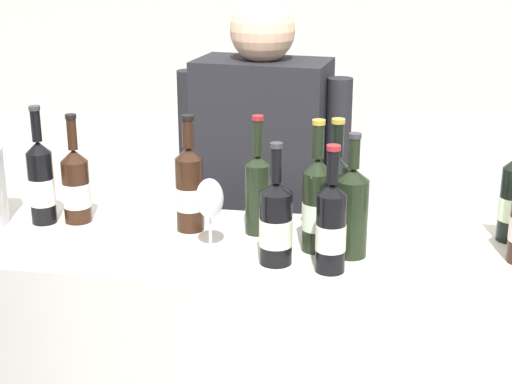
{
  "coord_description": "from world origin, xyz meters",
  "views": [
    {
      "loc": [
        0.42,
        -1.9,
        1.81
      ],
      "look_at": [
        0.11,
        0.0,
        1.16
      ],
      "focal_mm": 54.43,
      "sensor_mm": 36.0,
      "label": 1
    }
  ],
  "objects_px": {
    "wine_bottle_8": "(336,197)",
    "wine_bottle_5": "(276,223)",
    "wine_bottle_6": "(41,182)",
    "person_server": "(262,245)",
    "wine_bottle_10": "(352,210)",
    "wine_glass": "(210,202)",
    "wine_bottle_4": "(331,227)",
    "wine_bottle_3": "(189,188)",
    "wine_bottle_2": "(317,204)",
    "wine_bottle_0": "(76,186)",
    "wine_bottle_7": "(258,190)"
  },
  "relations": [
    {
      "from": "wine_bottle_5",
      "to": "wine_bottle_6",
      "type": "bearing_deg",
      "value": 165.64
    },
    {
      "from": "wine_bottle_0",
      "to": "wine_bottle_10",
      "type": "bearing_deg",
      "value": -8.97
    },
    {
      "from": "wine_bottle_7",
      "to": "person_server",
      "type": "height_order",
      "value": "person_server"
    },
    {
      "from": "wine_bottle_10",
      "to": "wine_glass",
      "type": "distance_m",
      "value": 0.37
    },
    {
      "from": "wine_bottle_2",
      "to": "wine_bottle_4",
      "type": "height_order",
      "value": "wine_bottle_2"
    },
    {
      "from": "wine_bottle_0",
      "to": "person_server",
      "type": "xyz_separation_m",
      "value": [
        0.47,
        0.44,
        -0.33
      ]
    },
    {
      "from": "wine_bottle_2",
      "to": "wine_bottle_3",
      "type": "height_order",
      "value": "wine_bottle_2"
    },
    {
      "from": "wine_bottle_8",
      "to": "wine_bottle_4",
      "type": "bearing_deg",
      "value": -89.38
    },
    {
      "from": "wine_bottle_6",
      "to": "wine_bottle_10",
      "type": "distance_m",
      "value": 0.89
    },
    {
      "from": "wine_bottle_6",
      "to": "person_server",
      "type": "height_order",
      "value": "person_server"
    },
    {
      "from": "wine_bottle_10",
      "to": "wine_glass",
      "type": "xyz_separation_m",
      "value": [
        -0.37,
        -0.03,
        0.01
      ]
    },
    {
      "from": "wine_bottle_6",
      "to": "wine_bottle_2",
      "type": "bearing_deg",
      "value": -5.64
    },
    {
      "from": "wine_bottle_8",
      "to": "wine_bottle_5",
      "type": "bearing_deg",
      "value": -126.37
    },
    {
      "from": "wine_bottle_0",
      "to": "wine_bottle_3",
      "type": "relative_size",
      "value": 0.96
    },
    {
      "from": "wine_bottle_2",
      "to": "person_server",
      "type": "bearing_deg",
      "value": 112.77
    },
    {
      "from": "wine_bottle_6",
      "to": "wine_bottle_10",
      "type": "xyz_separation_m",
      "value": [
        0.89,
        -0.1,
        0.0
      ]
    },
    {
      "from": "wine_bottle_8",
      "to": "wine_glass",
      "type": "height_order",
      "value": "wine_bottle_8"
    },
    {
      "from": "wine_bottle_0",
      "to": "wine_bottle_2",
      "type": "height_order",
      "value": "wine_bottle_2"
    },
    {
      "from": "wine_bottle_3",
      "to": "wine_bottle_6",
      "type": "relative_size",
      "value": 0.96
    },
    {
      "from": "wine_bottle_7",
      "to": "wine_bottle_10",
      "type": "xyz_separation_m",
      "value": [
        0.26,
        -0.12,
        0.0
      ]
    },
    {
      "from": "wine_bottle_8",
      "to": "wine_bottle_3",
      "type": "bearing_deg",
      "value": 179.24
    },
    {
      "from": "wine_bottle_0",
      "to": "wine_bottle_2",
      "type": "distance_m",
      "value": 0.71
    },
    {
      "from": "wine_bottle_3",
      "to": "wine_bottle_5",
      "type": "relative_size",
      "value": 1.05
    },
    {
      "from": "wine_bottle_6",
      "to": "wine_bottle_8",
      "type": "height_order",
      "value": "wine_bottle_6"
    },
    {
      "from": "wine_bottle_2",
      "to": "wine_bottle_8",
      "type": "xyz_separation_m",
      "value": [
        0.04,
        0.09,
        -0.01
      ]
    },
    {
      "from": "wine_bottle_6",
      "to": "wine_bottle_10",
      "type": "relative_size",
      "value": 1.05
    },
    {
      "from": "wine_bottle_2",
      "to": "wine_glass",
      "type": "height_order",
      "value": "wine_bottle_2"
    },
    {
      "from": "wine_bottle_2",
      "to": "wine_bottle_10",
      "type": "distance_m",
      "value": 0.1
    },
    {
      "from": "wine_bottle_4",
      "to": "wine_bottle_5",
      "type": "height_order",
      "value": "wine_bottle_4"
    },
    {
      "from": "wine_bottle_4",
      "to": "wine_bottle_8",
      "type": "relative_size",
      "value": 0.96
    },
    {
      "from": "wine_bottle_4",
      "to": "wine_bottle_8",
      "type": "xyz_separation_m",
      "value": [
        -0.0,
        0.21,
        0.0
      ]
    },
    {
      "from": "wine_bottle_0",
      "to": "wine_bottle_5",
      "type": "relative_size",
      "value": 1.01
    },
    {
      "from": "wine_bottle_10",
      "to": "wine_bottle_4",
      "type": "bearing_deg",
      "value": -113.46
    },
    {
      "from": "person_server",
      "to": "wine_bottle_6",
      "type": "bearing_deg",
      "value": -140.9
    },
    {
      "from": "wine_bottle_0",
      "to": "wine_bottle_2",
      "type": "bearing_deg",
      "value": -8.35
    },
    {
      "from": "wine_bottle_4",
      "to": "person_server",
      "type": "relative_size",
      "value": 0.2
    },
    {
      "from": "wine_bottle_0",
      "to": "person_server",
      "type": "height_order",
      "value": "person_server"
    },
    {
      "from": "wine_bottle_7",
      "to": "person_server",
      "type": "bearing_deg",
      "value": 97.19
    },
    {
      "from": "wine_bottle_7",
      "to": "person_server",
      "type": "distance_m",
      "value": 0.56
    },
    {
      "from": "wine_bottle_2",
      "to": "wine_bottle_5",
      "type": "distance_m",
      "value": 0.14
    },
    {
      "from": "wine_bottle_8",
      "to": "person_server",
      "type": "height_order",
      "value": "person_server"
    },
    {
      "from": "wine_glass",
      "to": "wine_bottle_5",
      "type": "bearing_deg",
      "value": -15.62
    },
    {
      "from": "wine_bottle_3",
      "to": "wine_bottle_7",
      "type": "xyz_separation_m",
      "value": [
        0.19,
        0.01,
        0.0
      ]
    },
    {
      "from": "wine_bottle_7",
      "to": "wine_bottle_8",
      "type": "xyz_separation_m",
      "value": [
        0.21,
        -0.01,
        -0.0
      ]
    },
    {
      "from": "wine_bottle_0",
      "to": "wine_bottle_7",
      "type": "distance_m",
      "value": 0.53
    },
    {
      "from": "wine_glass",
      "to": "person_server",
      "type": "height_order",
      "value": "person_server"
    },
    {
      "from": "wine_bottle_2",
      "to": "wine_glass",
      "type": "distance_m",
      "value": 0.28
    },
    {
      "from": "wine_bottle_7",
      "to": "wine_bottle_4",
      "type": "bearing_deg",
      "value": -46.16
    },
    {
      "from": "wine_bottle_3",
      "to": "person_server",
      "type": "distance_m",
      "value": 0.58
    },
    {
      "from": "wine_bottle_4",
      "to": "person_server",
      "type": "xyz_separation_m",
      "value": [
        -0.27,
        0.67,
        -0.34
      ]
    }
  ]
}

